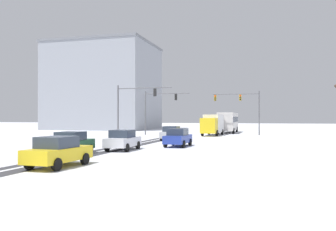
{
  "coord_description": "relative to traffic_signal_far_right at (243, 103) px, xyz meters",
  "views": [
    {
      "loc": [
        9.41,
        -8.92,
        2.62
      ],
      "look_at": [
        0.0,
        24.53,
        2.8
      ],
      "focal_mm": 38.13,
      "sensor_mm": 36.0,
      "label": 1
    }
  ],
  "objects": [
    {
      "name": "car_white_third",
      "position": [
        -7.49,
        -27.54,
        -3.86
      ],
      "size": [
        1.91,
        4.14,
        1.62
      ],
      "color": "silver",
      "rests_on": "ground"
    },
    {
      "name": "bus_oncoming",
      "position": [
        -2.87,
        7.09,
        -2.69
      ],
      "size": [
        2.74,
        11.02,
        3.38
      ],
      "color": "silver",
      "rests_on": "ground"
    },
    {
      "name": "car_silver_lead",
      "position": [
        -6.85,
        -15.02,
        -3.86
      ],
      "size": [
        1.84,
        4.1,
        1.62
      ],
      "color": "#B7BABF",
      "rests_on": "ground"
    },
    {
      "name": "traffic_signal_far_right",
      "position": [
        0.0,
        0.0,
        0.0
      ],
      "size": [
        6.88,
        0.49,
        6.5
      ],
      "color": "#56565B",
      "rests_on": "ground"
    },
    {
      "name": "car_blue_second",
      "position": [
        -4.14,
        -22.85,
        -3.86
      ],
      "size": [
        1.88,
        4.12,
        1.62
      ],
      "color": "#233899",
      "rests_on": "ground"
    },
    {
      "name": "wheel_track_right_lane",
      "position": [
        -9.38,
        -27.45,
        -4.68
      ],
      "size": [
        0.74,
        38.55,
        0.01
      ],
      "primitive_type": "cube",
      "color": "#38383D",
      "rests_on": "ground"
    },
    {
      "name": "sidewalk_kerb_right",
      "position": [
        3.79,
        -29.21,
        -4.62
      ],
      "size": [
        4.0,
        38.55,
        0.12
      ],
      "primitive_type": "cube",
      "color": "white",
      "rests_on": "ground"
    },
    {
      "name": "traffic_signal_far_left",
      "position": [
        -12.0,
        -3.91,
        -0.21
      ],
      "size": [
        6.76,
        0.39,
        6.5
      ],
      "color": "#56565B",
      "rests_on": "ground"
    },
    {
      "name": "wheel_track_left_lane",
      "position": [
        -8.13,
        -27.45,
        -4.68
      ],
      "size": [
        1.09,
        38.55,
        0.01
      ],
      "primitive_type": "cube",
      "color": "#38383D",
      "rests_on": "ground"
    },
    {
      "name": "car_dark_green_fourth",
      "position": [
        -9.63,
        -31.65,
        -3.86
      ],
      "size": [
        2.01,
        4.19,
        1.62
      ],
      "color": "#194C2D",
      "rests_on": "ground"
    },
    {
      "name": "traffic_signal_near_left",
      "position": [
        -11.97,
        -13.96,
        -0.2
      ],
      "size": [
        6.85,
        0.38,
        6.5
      ],
      "color": "#56565B",
      "rests_on": "ground"
    },
    {
      "name": "car_yellow_cab_fifth",
      "position": [
        -7.0,
        -37.38,
        -3.86
      ],
      "size": [
        1.99,
        4.18,
        1.62
      ],
      "color": "yellow",
      "rests_on": "ground"
    },
    {
      "name": "box_truck_delivery",
      "position": [
        -4.13,
        -2.18,
        -3.05
      ],
      "size": [
        2.5,
        7.47,
        3.02
      ],
      "color": "yellow",
      "rests_on": "ground"
    },
    {
      "name": "office_building_far_left_block",
      "position": [
        -31.16,
        17.94,
        4.67
      ],
      "size": [
        21.6,
        17.94,
        18.68
      ],
      "color": "#9399A3",
      "rests_on": "ground"
    }
  ]
}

